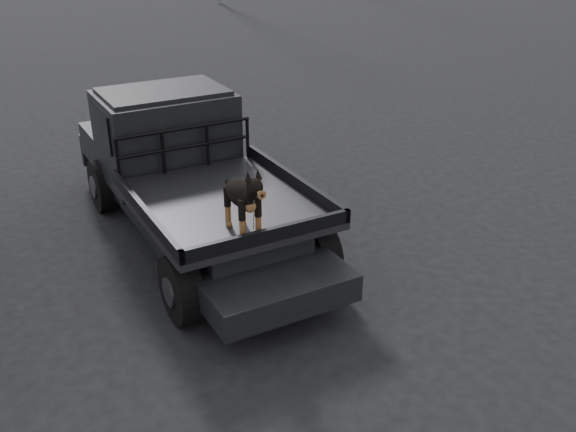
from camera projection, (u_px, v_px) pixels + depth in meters
ground at (232, 320)px, 6.87m from camera, size 120.00×120.00×0.00m
flatbed_ute at (195, 207)px, 8.38m from camera, size 2.00×5.40×0.92m
ute_cab at (165, 121)px, 8.74m from camera, size 1.72×1.30×0.88m
headache_rack at (186, 149)px, 8.22m from camera, size 1.80×0.08×0.55m
dog at (242, 199)px, 6.57m from camera, size 0.32×0.60×0.74m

